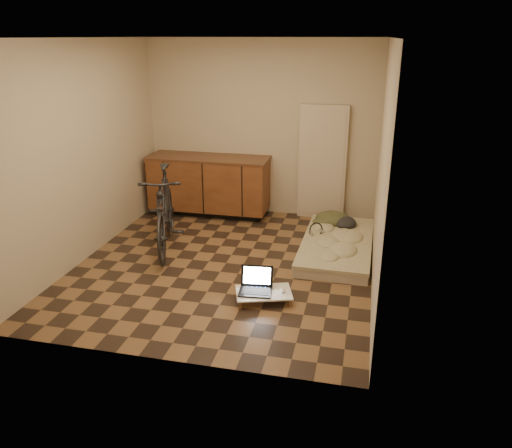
% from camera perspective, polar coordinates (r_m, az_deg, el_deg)
% --- Properties ---
extents(room_shell, '(3.50, 4.00, 2.60)m').
position_cam_1_polar(room_shell, '(5.73, -3.72, 7.38)').
color(room_shell, brown).
rests_on(room_shell, ground).
extents(cabinets, '(1.84, 0.62, 0.91)m').
position_cam_1_polar(cabinets, '(7.73, -5.37, 4.48)').
color(cabinets, black).
rests_on(cabinets, ground).
extents(appliance_panel, '(0.70, 0.10, 1.70)m').
position_cam_1_polar(appliance_panel, '(7.52, 7.62, 6.94)').
color(appliance_panel, beige).
rests_on(appliance_panel, ground).
extents(bicycle, '(1.05, 1.87, 1.16)m').
position_cam_1_polar(bicycle, '(6.49, -10.44, 2.07)').
color(bicycle, black).
rests_on(bicycle, ground).
extents(futon, '(0.91, 1.84, 0.16)m').
position_cam_1_polar(futon, '(6.54, 9.24, -2.43)').
color(futon, '#B6A791').
rests_on(futon, ground).
extents(clothing_pile, '(0.54, 0.45, 0.21)m').
position_cam_1_polar(clothing_pile, '(7.06, 9.15, 0.96)').
color(clothing_pile, '#3D4126').
rests_on(clothing_pile, futon).
extents(headphones, '(0.28, 0.28, 0.14)m').
position_cam_1_polar(headphones, '(6.63, 6.88, -0.57)').
color(headphones, black).
rests_on(headphones, futon).
extents(lap_desk, '(0.66, 0.53, 0.10)m').
position_cam_1_polar(lap_desk, '(5.30, 0.89, -7.86)').
color(lap_desk, brown).
rests_on(lap_desk, ground).
extents(laptop, '(0.37, 0.34, 0.23)m').
position_cam_1_polar(laptop, '(5.30, -0.01, -7.10)').
color(laptop, black).
rests_on(laptop, lap_desk).
extents(mouse, '(0.08, 0.10, 0.03)m').
position_cam_1_polar(mouse, '(5.29, 3.04, -7.59)').
color(mouse, white).
rests_on(mouse, lap_desk).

